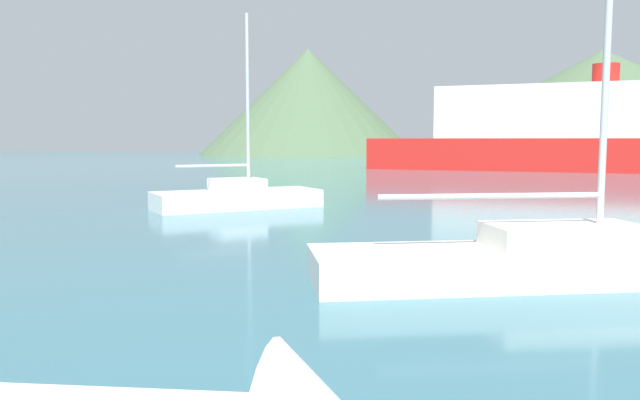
# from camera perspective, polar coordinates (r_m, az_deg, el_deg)

# --- Properties ---
(sailboat_inner) EXTENTS (8.84, 4.35, 8.35)m
(sailboat_inner) POSITION_cam_1_polar(r_m,az_deg,el_deg) (11.54, 21.31, -4.93)
(sailboat_inner) COLOR white
(sailboat_inner) RESTS_ON ground_plane
(sailboat_middle) EXTENTS (5.89, 5.21, 6.80)m
(sailboat_middle) POSITION_cam_1_polar(r_m,az_deg,el_deg) (22.27, -7.57, 0.33)
(sailboat_middle) COLOR white
(sailboat_middle) RESTS_ON ground_plane
(ferry_distant) EXTENTS (36.73, 14.54, 8.21)m
(ferry_distant) POSITION_cam_1_polar(r_m,az_deg,el_deg) (53.30, 24.47, 5.58)
(ferry_distant) COLOR red
(ferry_distant) RESTS_ON ground_plane
(hill_west) EXTENTS (34.50, 34.50, 16.69)m
(hill_west) POSITION_cam_1_polar(r_m,az_deg,el_deg) (99.97, -1.08, 8.95)
(hill_west) COLOR #4C6647
(hill_west) RESTS_ON ground_plane
(hill_central) EXTENTS (55.37, 55.37, 14.90)m
(hill_central) POSITION_cam_1_polar(r_m,az_deg,el_deg) (96.77, 24.31, 8.05)
(hill_central) COLOR #4C6647
(hill_central) RESTS_ON ground_plane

